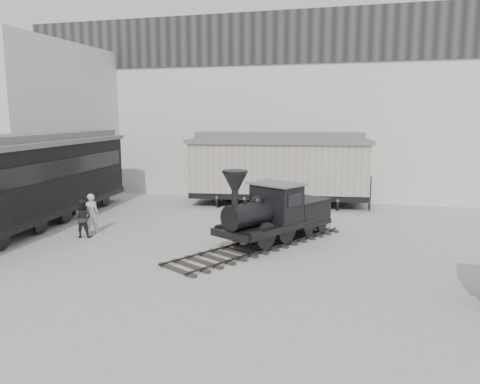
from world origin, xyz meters
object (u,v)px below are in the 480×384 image
(locomotive, at_px, (271,216))
(passenger_coach, at_px, (34,179))
(visitor_b, at_px, (82,218))
(visitor_a, at_px, (91,213))
(boxcar, at_px, (278,167))

(locomotive, distance_m, passenger_coach, 11.24)
(locomotive, height_order, visitor_b, locomotive)
(passenger_coach, relative_size, visitor_b, 9.19)
(locomotive, height_order, visitor_a, locomotive)
(passenger_coach, relative_size, visitor_a, 8.57)
(locomotive, relative_size, boxcar, 0.80)
(locomotive, distance_m, visitor_a, 7.85)
(boxcar, relative_size, passenger_coach, 0.70)
(visitor_a, bearing_deg, visitor_b, 52.76)
(passenger_coach, bearing_deg, visitor_a, -17.86)
(boxcar, height_order, visitor_b, boxcar)
(visitor_a, xyz_separation_m, visitor_b, (0.04, -0.70, -0.06))
(boxcar, height_order, passenger_coach, boxcar)
(boxcar, relative_size, visitor_a, 6.00)
(passenger_coach, height_order, visitor_a, passenger_coach)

